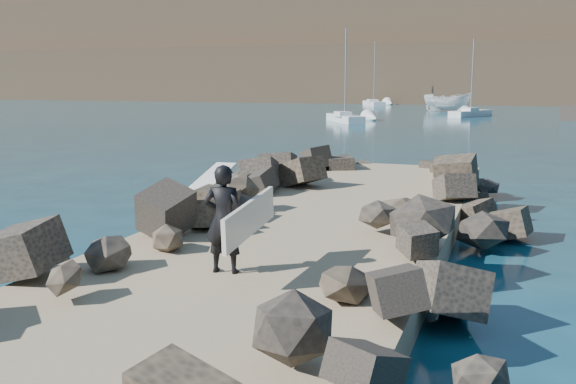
{
  "coord_description": "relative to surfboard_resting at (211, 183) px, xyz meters",
  "views": [
    {
      "loc": [
        4.19,
        -12.73,
        3.66
      ],
      "look_at": [
        0.0,
        -1.0,
        1.5
      ],
      "focal_mm": 40.0,
      "sensor_mm": 36.0,
      "label": 1
    }
  ],
  "objects": [
    {
      "name": "headland",
      "position": [
        13.26,
        157.85,
        14.96
      ],
      "size": [
        360.0,
        140.0,
        32.0
      ],
      "primitive_type": "cube",
      "color": "#2D4919",
      "rests_on": "ground"
    },
    {
      "name": "surfboard_resting",
      "position": [
        0.0,
        0.0,
        0.0
      ],
      "size": [
        0.72,
        2.35,
        0.08
      ],
      "primitive_type": "cube",
      "rotation": [
        0.0,
        0.0,
        0.06
      ],
      "color": "white",
      "rests_on": "riprap_left"
    },
    {
      "name": "ground",
      "position": [
        3.26,
        -2.15,
        -1.04
      ],
      "size": [
        800.0,
        800.0,
        0.0
      ],
      "primitive_type": "plane",
      "color": "#0F384C",
      "rests_on": "ground"
    },
    {
      "name": "riprap_left",
      "position": [
        0.36,
        -3.65,
        -0.54
      ],
      "size": [
        2.6,
        22.0,
        1.0
      ],
      "primitive_type": "cube",
      "color": "black",
      "rests_on": "ground"
    },
    {
      "name": "sailboat_a",
      "position": [
        -7.33,
        41.8,
        -0.69
      ],
      "size": [
        5.02,
        6.78,
        8.47
      ],
      "color": "silver",
      "rests_on": "ground"
    },
    {
      "name": "riprap_right",
      "position": [
        6.16,
        -3.65,
        -0.54
      ],
      "size": [
        2.6,
        22.0,
        1.0
      ],
      "primitive_type": "cube",
      "color": "black",
      "rests_on": "ground"
    },
    {
      "name": "sailboat_b",
      "position": [
        2.77,
        54.9,
        -0.69
      ],
      "size": [
        4.08,
        6.71,
        8.11
      ],
      "color": "silver",
      "rests_on": "ground"
    },
    {
      "name": "jetty",
      "position": [
        3.26,
        -4.15,
        -0.74
      ],
      "size": [
        6.0,
        26.0,
        0.6
      ],
      "primitive_type": "cube",
      "color": "#8C7759",
      "rests_on": "ground"
    },
    {
      "name": "sailboat_e",
      "position": [
        -13.26,
        81.74,
        -0.69
      ],
      "size": [
        5.01,
        8.16,
        9.72
      ],
      "color": "silver",
      "rests_on": "ground"
    },
    {
      "name": "boat_imported",
      "position": [
        -0.8,
        66.44,
        0.1
      ],
      "size": [
        6.08,
        2.82,
        2.27
      ],
      "primitive_type": "imported",
      "rotation": [
        0.0,
        0.0,
        1.46
      ],
      "color": "silver",
      "rests_on": "ground"
    },
    {
      "name": "surfer_with_board",
      "position": [
        3.17,
        -5.78,
        0.45
      ],
      "size": [
        0.88,
        2.18,
        1.76
      ],
      "color": "black",
      "rests_on": "jetty"
    }
  ]
}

